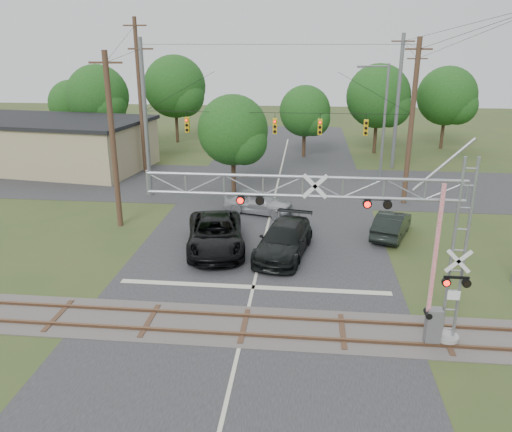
# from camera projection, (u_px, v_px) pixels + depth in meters

# --- Properties ---
(ground) EXTENTS (160.00, 160.00, 0.00)m
(ground) POSITION_uv_depth(u_px,v_px,m) (237.00, 355.00, 18.63)
(ground) COLOR #32451F
(ground) RESTS_ON ground
(road_main) EXTENTS (14.00, 90.00, 0.02)m
(road_main) POSITION_uv_depth(u_px,v_px,m) (262.00, 251.00, 28.03)
(road_main) COLOR #252528
(road_main) RESTS_ON ground
(road_cross) EXTENTS (90.00, 12.00, 0.02)m
(road_cross) POSITION_uv_depth(u_px,v_px,m) (277.00, 185.00, 41.20)
(road_cross) COLOR #252528
(road_cross) RESTS_ON ground
(railroad_track) EXTENTS (90.00, 3.20, 0.17)m
(railroad_track) POSITION_uv_depth(u_px,v_px,m) (244.00, 326.00, 20.50)
(railroad_track) COLOR #534C48
(railroad_track) RESTS_ON ground
(crossing_gantry) EXTENTS (12.06, 0.94, 7.35)m
(crossing_gantry) POSITION_uv_depth(u_px,v_px,m) (363.00, 229.00, 18.24)
(crossing_gantry) COLOR gray
(crossing_gantry) RESTS_ON ground
(traffic_signal_span) EXTENTS (19.34, 0.36, 11.50)m
(traffic_signal_span) POSITION_uv_depth(u_px,v_px,m) (288.00, 123.00, 35.49)
(traffic_signal_span) COLOR slate
(traffic_signal_span) RESTS_ON ground
(pickup_black) EXTENTS (4.25, 7.10, 1.85)m
(pickup_black) POSITION_uv_depth(u_px,v_px,m) (215.00, 234.00, 27.98)
(pickup_black) COLOR black
(pickup_black) RESTS_ON ground
(car_dark) EXTENTS (3.48, 6.35, 1.74)m
(car_dark) POSITION_uv_depth(u_px,v_px,m) (284.00, 240.00, 27.27)
(car_dark) COLOR black
(car_dark) RESTS_ON ground
(sedan_silver) EXTENTS (5.07, 3.11, 1.61)m
(sedan_silver) POSITION_uv_depth(u_px,v_px,m) (259.00, 202.00, 34.08)
(sedan_silver) COLOR #97999E
(sedan_silver) RESTS_ON ground
(suv_dark) EXTENTS (3.09, 4.89, 1.52)m
(suv_dark) POSITION_uv_depth(u_px,v_px,m) (392.00, 224.00, 29.96)
(suv_dark) COLOR black
(suv_dark) RESTS_ON ground
(commercial_building) EXTENTS (20.65, 12.51, 4.56)m
(commercial_building) POSITION_uv_depth(u_px,v_px,m) (42.00, 143.00, 46.47)
(commercial_building) COLOR tan
(commercial_building) RESTS_ON ground
(streetlight) EXTENTS (2.56, 0.27, 9.58)m
(streetlight) POSITION_uv_depth(u_px,v_px,m) (382.00, 118.00, 40.40)
(streetlight) COLOR slate
(streetlight) RESTS_ON ground
(utility_poles) EXTENTS (27.04, 29.74, 13.44)m
(utility_poles) POSITION_uv_depth(u_px,v_px,m) (313.00, 112.00, 37.66)
(utility_poles) COLOR #44301F
(utility_poles) RESTS_ON ground
(treeline) EXTENTS (56.30, 27.25, 9.95)m
(treeline) POSITION_uv_depth(u_px,v_px,m) (270.00, 100.00, 50.63)
(treeline) COLOR #39271A
(treeline) RESTS_ON ground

